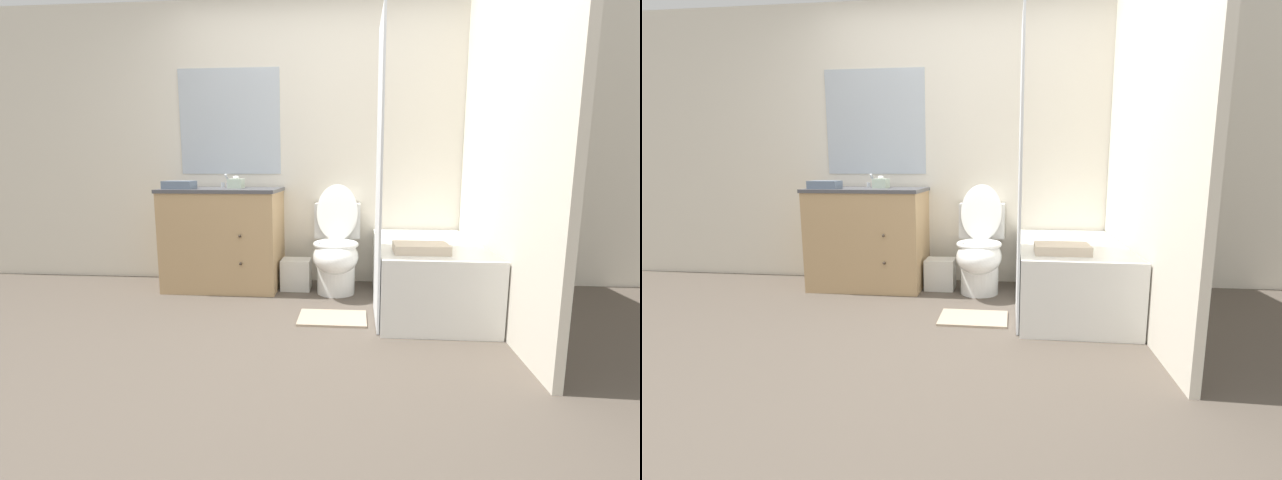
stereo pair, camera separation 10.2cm
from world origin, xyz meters
TOP-DOWN VIEW (x-y plane):
  - ground_plane at (0.00, 0.00)m, footprint 14.00×14.00m
  - wall_back at (-0.01, 1.50)m, footprint 8.00×0.06m
  - wall_right at (1.31, 0.74)m, footprint 0.05×2.48m
  - vanity_cabinet at (-0.79, 1.19)m, footprint 0.99×0.60m
  - sink_faucet at (-0.79, 1.37)m, footprint 0.14×0.12m
  - toilet at (0.20, 1.11)m, footprint 0.40×0.70m
  - bathtub at (0.90, 0.80)m, footprint 0.76×1.35m
  - shower_curtain at (0.51, 0.44)m, footprint 0.01×0.55m
  - wastebasket at (-0.15, 1.17)m, footprint 0.25×0.21m
  - tissue_box at (-0.68, 1.23)m, footprint 0.12×0.14m
  - hand_towel_folded at (-1.13, 1.07)m, footprint 0.25×0.17m
  - bath_towel_folded at (0.79, 0.41)m, footprint 0.36×0.25m
  - bath_mat at (0.20, 0.44)m, footprint 0.48×0.32m

SIDE VIEW (x-z plane):
  - ground_plane at x=0.00m, z-range 0.00..0.00m
  - bath_mat at x=0.20m, z-range 0.00..0.02m
  - wastebasket at x=-0.15m, z-range 0.00..0.27m
  - bathtub at x=0.90m, z-range 0.00..0.50m
  - toilet at x=0.20m, z-range -0.10..0.81m
  - vanity_cabinet at x=-0.79m, z-range 0.01..0.89m
  - bath_towel_folded at x=0.79m, z-range 0.50..0.56m
  - hand_towel_folded at x=-1.13m, z-range 0.88..0.95m
  - sink_faucet at x=-0.79m, z-range 0.85..0.98m
  - tissue_box at x=-0.68m, z-range 0.87..0.98m
  - shower_curtain at x=0.51m, z-range 0.00..2.00m
  - wall_right at x=1.31m, z-range 0.00..2.50m
  - wall_back at x=-0.01m, z-range 0.00..2.50m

